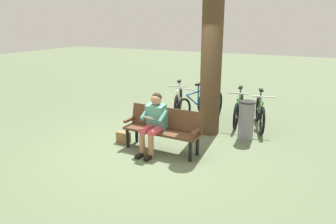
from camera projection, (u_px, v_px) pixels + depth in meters
ground_plane at (151, 150)px, 6.43m from camera, size 40.00×40.00×0.00m
bench at (163, 126)px, 6.31m from camera, size 1.62×0.53×0.87m
person_reading at (154, 120)px, 6.18m from camera, size 0.50×0.77×1.20m
handbag at (123, 137)px, 6.79m from camera, size 0.30×0.15×0.24m
tree_trunk at (211, 56)px, 6.94m from camera, size 0.47×0.47×3.60m
litter_bin at (246, 120)px, 6.90m from camera, size 0.35×0.35×0.88m
bicycle_black at (260, 113)px, 7.70m from camera, size 0.61×1.63×0.94m
bicycle_silver at (238, 110)px, 8.01m from camera, size 0.48×1.67×0.94m
bicycle_green at (214, 107)px, 8.24m from camera, size 0.48×1.68×0.94m
bicycle_orange at (194, 105)px, 8.42m from camera, size 0.53×1.65×0.94m
bicycle_blue at (178, 102)px, 8.82m from camera, size 0.65×1.61×0.94m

